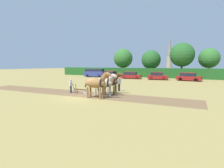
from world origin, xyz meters
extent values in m
plane|color=#998447|center=(0.00, 0.00, 0.00)|extent=(240.00, 240.00, 0.00)
cube|color=brown|center=(-2.55, 1.31, 0.00)|extent=(26.20, 4.70, 0.01)
cube|color=#1E511E|center=(0.00, 29.29, 1.15)|extent=(58.75, 1.79, 2.30)
cylinder|color=brown|center=(-10.54, 31.81, 1.72)|extent=(0.44, 0.44, 3.44)
sphere|color=#2D6628|center=(-10.54, 31.81, 4.89)|extent=(5.29, 5.29, 5.29)
cylinder|color=#4C3823|center=(-2.61, 31.93, 1.53)|extent=(0.44, 0.44, 3.05)
sphere|color=#235623|center=(-2.61, 31.93, 4.41)|extent=(4.92, 4.92, 4.92)
cylinder|color=brown|center=(5.00, 31.14, 1.95)|extent=(0.44, 0.44, 3.89)
sphere|color=#235623|center=(5.00, 31.14, 5.43)|extent=(5.60, 5.60, 5.60)
cylinder|color=#4C3823|center=(10.60, 32.93, 1.67)|extent=(0.44, 0.44, 3.33)
sphere|color=#2D6628|center=(10.60, 32.93, 4.59)|extent=(4.56, 4.56, 4.56)
cylinder|color=gray|center=(-5.31, 70.86, 3.67)|extent=(2.28, 2.28, 7.33)
cone|color=slate|center=(-5.31, 70.86, 11.81)|extent=(2.51, 2.51, 8.96)
ellipsoid|color=brown|center=(1.42, 0.06, 1.40)|extent=(2.13, 1.03, 0.89)
cylinder|color=brown|center=(2.09, 0.35, 0.50)|extent=(0.18, 0.18, 1.00)
cylinder|color=brown|center=(2.11, -0.17, 0.50)|extent=(0.18, 0.18, 1.00)
cylinder|color=brown|center=(0.73, 0.28, 0.50)|extent=(0.18, 0.18, 1.00)
cylinder|color=brown|center=(0.75, -0.23, 0.50)|extent=(0.18, 0.18, 1.00)
cylinder|color=brown|center=(2.31, 0.10, 1.92)|extent=(0.86, 0.46, 0.95)
ellipsoid|color=brown|center=(2.76, 0.12, 2.24)|extent=(0.69, 0.29, 0.54)
cube|color=black|center=(2.51, 0.11, 2.10)|extent=(0.45, 0.10, 0.60)
cylinder|color=black|center=(0.43, 0.01, 1.30)|extent=(0.30, 0.13, 0.71)
torus|color=black|center=(2.15, 0.09, 1.47)|extent=(0.15, 0.91, 0.90)
ellipsoid|color=#B2A38E|center=(1.35, 1.49, 1.29)|extent=(2.14, 1.10, 0.95)
cylinder|color=#B2A38E|center=(2.02, 1.80, 0.43)|extent=(0.18, 0.18, 0.86)
cylinder|color=#B2A38E|center=(2.05, 1.25, 0.43)|extent=(0.18, 0.18, 0.86)
cylinder|color=#B2A38E|center=(0.66, 1.73, 0.43)|extent=(0.18, 0.18, 0.86)
cylinder|color=#B2A38E|center=(0.68, 1.18, 0.43)|extent=(0.18, 0.18, 0.86)
cylinder|color=#B2A38E|center=(2.24, 1.53, 1.76)|extent=(0.80, 0.49, 0.84)
ellipsoid|color=#B2A38E|center=(2.61, 1.55, 2.02)|extent=(0.69, 0.29, 0.54)
cube|color=black|center=(2.40, 1.54, 1.96)|extent=(0.38, 0.10, 0.50)
cylinder|color=black|center=(0.36, 1.44, 1.19)|extent=(0.30, 0.13, 0.71)
torus|color=black|center=(2.08, 1.53, 1.37)|extent=(0.16, 0.97, 0.96)
ellipsoid|color=#513319|center=(1.28, 2.92, 1.26)|extent=(2.03, 0.97, 0.84)
cylinder|color=#513319|center=(1.92, 3.20, 0.44)|extent=(0.18, 0.18, 0.89)
cylinder|color=#513319|center=(1.94, 2.71, 0.44)|extent=(0.18, 0.18, 0.89)
cylinder|color=#513319|center=(0.62, 3.14, 0.44)|extent=(0.18, 0.18, 0.89)
cylinder|color=#513319|center=(0.65, 2.65, 0.44)|extent=(0.18, 0.18, 0.89)
cylinder|color=#513319|center=(2.13, 2.96, 1.76)|extent=(0.83, 0.43, 0.92)
ellipsoid|color=#513319|center=(2.57, 2.99, 2.07)|extent=(0.69, 0.29, 0.54)
cube|color=gray|center=(2.32, 2.97, 1.94)|extent=(0.44, 0.10, 0.59)
cylinder|color=gray|center=(0.34, 2.88, 1.17)|extent=(0.30, 0.13, 0.71)
torus|color=black|center=(1.98, 2.96, 1.33)|extent=(0.15, 0.86, 0.86)
cube|color=#4C331E|center=(-1.35, 1.36, 0.45)|extent=(1.53, 0.17, 0.12)
cube|color=#939399|center=(-0.74, 1.39, 0.10)|extent=(0.49, 0.22, 0.39)
cylinder|color=#4C331E|center=(-2.05, 1.53, 0.55)|extent=(0.40, 0.08, 0.96)
cylinder|color=#4C331E|center=(-2.03, 1.13, 0.55)|extent=(0.40, 0.08, 0.96)
cylinder|color=#28334C|center=(-2.69, 1.43, 0.39)|extent=(0.14, 0.14, 0.77)
cylinder|color=#28334C|center=(-2.60, 1.25, 0.39)|extent=(0.14, 0.14, 0.77)
cube|color=silver|center=(-2.64, 1.34, 1.05)|extent=(0.37, 0.49, 0.55)
sphere|color=tan|center=(-2.64, 1.34, 1.43)|extent=(0.21, 0.21, 0.21)
cylinder|color=silver|center=(-2.76, 1.58, 1.02)|extent=(0.09, 0.09, 0.52)
cylinder|color=silver|center=(-2.53, 1.09, 1.02)|extent=(0.09, 0.09, 0.52)
cylinder|color=#38332D|center=(1.46, 5.06, 0.42)|extent=(0.14, 0.14, 0.84)
cylinder|color=#38332D|center=(1.41, 4.84, 0.42)|extent=(0.14, 0.14, 0.84)
cube|color=#B7B7BC|center=(1.43, 4.95, 1.14)|extent=(0.31, 0.52, 0.59)
sphere|color=tan|center=(1.43, 4.95, 1.55)|extent=(0.23, 0.23, 0.23)
cylinder|color=#B7B7BC|center=(1.50, 5.23, 1.11)|extent=(0.09, 0.09, 0.56)
cylinder|color=#B7B7BC|center=(1.37, 4.67, 1.11)|extent=(0.09, 0.09, 0.56)
cube|color=navy|center=(-14.79, 23.81, 0.83)|extent=(5.44, 2.90, 1.26)
cube|color=black|center=(-14.79, 23.81, 1.74)|extent=(4.80, 2.59, 0.57)
cube|color=navy|center=(-14.79, 23.81, 2.06)|extent=(4.80, 2.59, 0.06)
cylinder|color=black|center=(-13.38, 24.97, 0.36)|extent=(0.75, 0.35, 0.72)
cylinder|color=black|center=(-13.06, 23.24, 0.36)|extent=(0.75, 0.35, 0.72)
cylinder|color=black|center=(-16.53, 24.38, 0.36)|extent=(0.75, 0.35, 0.72)
cylinder|color=black|center=(-16.21, 22.65, 0.36)|extent=(0.75, 0.35, 0.72)
cube|color=maroon|center=(-9.76, 23.39, 0.53)|extent=(4.34, 2.36, 0.73)
cube|color=black|center=(-9.96, 23.42, 1.21)|extent=(2.68, 1.95, 0.62)
cube|color=maroon|center=(-9.96, 23.42, 1.55)|extent=(2.68, 1.95, 0.06)
cylinder|color=black|center=(-8.38, 23.97, 0.30)|extent=(0.63, 0.31, 0.61)
cylinder|color=black|center=(-8.60, 22.43, 0.30)|extent=(0.63, 0.31, 0.61)
cylinder|color=black|center=(-10.91, 24.34, 0.30)|extent=(0.63, 0.31, 0.61)
cylinder|color=black|center=(-11.13, 22.80, 0.30)|extent=(0.63, 0.31, 0.61)
cube|color=maroon|center=(-4.42, 22.95, 0.53)|extent=(4.61, 2.34, 0.72)
cube|color=black|center=(-4.64, 22.93, 1.20)|extent=(2.84, 1.93, 0.60)
cube|color=maroon|center=(-4.64, 22.93, 1.53)|extent=(2.84, 1.93, 0.06)
cylinder|color=black|center=(-3.16, 23.90, 0.32)|extent=(0.66, 0.30, 0.64)
cylinder|color=black|center=(-2.96, 22.36, 0.32)|extent=(0.66, 0.30, 0.64)
cylinder|color=black|center=(-5.88, 23.55, 0.32)|extent=(0.66, 0.30, 0.64)
cylinder|color=black|center=(-5.67, 22.00, 0.32)|extent=(0.66, 0.30, 0.64)
cube|color=maroon|center=(1.48, 22.99, 0.56)|extent=(4.27, 2.49, 0.74)
cube|color=black|center=(1.28, 22.95, 1.24)|extent=(2.66, 2.03, 0.62)
cube|color=maroon|center=(1.28, 22.95, 1.58)|extent=(2.66, 2.03, 0.06)
cylinder|color=black|center=(2.57, 23.99, 0.34)|extent=(0.70, 0.33, 0.67)
cylinder|color=black|center=(2.85, 22.41, 0.34)|extent=(0.70, 0.33, 0.67)
cylinder|color=black|center=(0.12, 23.56, 0.34)|extent=(0.70, 0.33, 0.67)
cylinder|color=black|center=(0.39, 21.98, 0.34)|extent=(0.70, 0.33, 0.67)
cube|color=maroon|center=(7.38, 23.22, 0.55)|extent=(4.60, 2.32, 0.73)
cube|color=black|center=(7.16, 23.24, 1.22)|extent=(2.82, 1.94, 0.61)
cube|color=maroon|center=(7.16, 23.24, 1.55)|extent=(2.82, 1.94, 0.06)
cylinder|color=black|center=(8.83, 23.85, 0.34)|extent=(0.70, 0.30, 0.68)
cylinder|color=black|center=(8.64, 22.26, 0.34)|extent=(0.70, 0.30, 0.68)
cylinder|color=black|center=(6.11, 24.17, 0.34)|extent=(0.70, 0.30, 0.68)
cylinder|color=black|center=(5.92, 22.58, 0.34)|extent=(0.70, 0.30, 0.68)
camera|label=1|loc=(10.35, -13.11, 3.03)|focal=28.00mm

